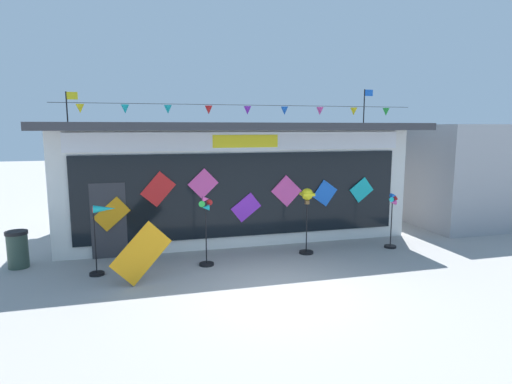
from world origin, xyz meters
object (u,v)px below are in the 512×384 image
at_px(kite_shop_building, 230,177).
at_px(wind_spinner_left, 206,225).
at_px(wind_spinner_center_right, 392,216).
at_px(display_kite_on_ground, 141,253).
at_px(wind_spinner_center_left, 307,206).
at_px(trash_bin, 18,249).
at_px(wind_spinner_far_left, 101,229).

height_order(kite_shop_building, wind_spinner_left, kite_shop_building).
height_order(wind_spinner_center_right, display_kite_on_ground, wind_spinner_center_right).
bearing_deg(wind_spinner_left, wind_spinner_center_right, 2.27).
height_order(kite_shop_building, wind_spinner_center_right, kite_shop_building).
relative_size(wind_spinner_center_left, trash_bin, 1.96).
distance_m(wind_spinner_far_left, wind_spinner_left, 2.43).
bearing_deg(display_kite_on_ground, wind_spinner_center_right, 8.45).
xyz_separation_m(wind_spinner_center_right, trash_bin, (-9.84, 0.85, -0.46)).
distance_m(wind_spinner_left, wind_spinner_center_left, 2.83).
xyz_separation_m(wind_spinner_far_left, display_kite_on_ground, (0.87, -0.80, -0.41)).
height_order(kite_shop_building, display_kite_on_ground, kite_shop_building).
bearing_deg(wind_spinner_center_left, kite_shop_building, 114.64).
xyz_separation_m(wind_spinner_center_left, wind_spinner_center_right, (2.55, -0.12, -0.41)).
bearing_deg(display_kite_on_ground, wind_spinner_far_left, 137.56).
bearing_deg(display_kite_on_ground, wind_spinner_center_left, 14.73).
relative_size(wind_spinner_center_left, wind_spinner_center_right, 1.13).
relative_size(kite_shop_building, wind_spinner_center_right, 6.68).
xyz_separation_m(kite_shop_building, wind_spinner_far_left, (-3.76, -3.55, -0.71)).
bearing_deg(wind_spinner_center_right, trash_bin, 175.08).
relative_size(wind_spinner_left, display_kite_on_ground, 1.39).
xyz_separation_m(wind_spinner_far_left, wind_spinner_center_left, (5.22, 0.34, 0.24)).
height_order(wind_spinner_center_left, wind_spinner_center_right, wind_spinner_center_left).
xyz_separation_m(wind_spinner_left, trash_bin, (-4.50, 1.06, -0.57)).
relative_size(kite_shop_building, wind_spinner_far_left, 6.43).
distance_m(wind_spinner_far_left, wind_spinner_center_left, 5.24).
bearing_deg(trash_bin, display_kite_on_ground, -32.49).
bearing_deg(kite_shop_building, trash_bin, -156.97).
bearing_deg(kite_shop_building, wind_spinner_center_left, -65.36).
bearing_deg(wind_spinner_far_left, wind_spinner_center_right, 1.66).
xyz_separation_m(wind_spinner_far_left, wind_spinner_left, (2.43, 0.01, -0.05)).
distance_m(kite_shop_building, display_kite_on_ground, 5.33).
bearing_deg(trash_bin, wind_spinner_far_left, -27.44).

